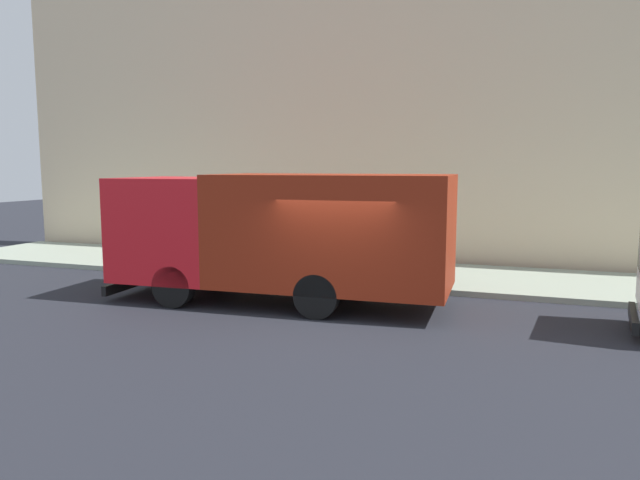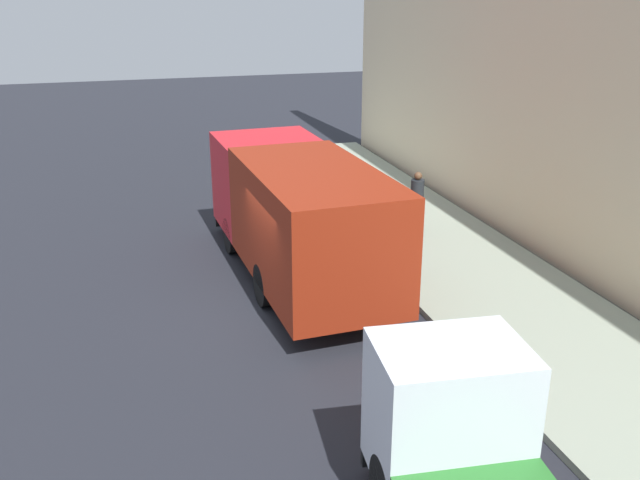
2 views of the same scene
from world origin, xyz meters
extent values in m
plane|color=#22232B|center=(0.00, 0.00, 0.00)|extent=(80.00, 80.00, 0.00)
cube|color=#97A28F|center=(5.06, 0.00, 0.07)|extent=(4.11, 30.00, 0.15)
cube|color=beige|center=(7.61, 0.00, 6.15)|extent=(0.50, 30.00, 12.29)
cube|color=red|center=(0.86, 4.37, 1.69)|extent=(2.70, 2.60, 2.43)
cube|color=black|center=(0.81, 5.60, 1.99)|extent=(2.18, 0.15, 1.36)
cube|color=maroon|center=(1.02, 0.47, 1.74)|extent=(2.82, 5.41, 2.52)
cube|color=black|center=(0.80, 5.68, 0.26)|extent=(2.49, 0.22, 0.24)
cylinder|color=black|center=(-0.27, 3.82, 0.48)|extent=(0.34, 0.97, 0.96)
cylinder|color=black|center=(2.02, 3.92, 0.48)|extent=(0.34, 0.97, 0.96)
cylinder|color=black|center=(-0.13, 0.42, 0.48)|extent=(0.34, 0.97, 0.96)
cylinder|color=black|center=(2.17, 0.52, 0.48)|extent=(0.34, 0.97, 0.96)
cube|color=white|center=(0.84, -6.47, 1.49)|extent=(2.09, 1.66, 1.93)
cube|color=black|center=(0.91, -5.77, 1.72)|extent=(1.63, 0.23, 1.08)
cube|color=black|center=(0.92, -5.69, 0.29)|extent=(1.87, 0.31, 0.24)
cylinder|color=black|center=(1.62, -6.85, 0.53)|extent=(0.41, 1.08, 1.05)
cylinder|color=#4D394F|center=(3.59, 1.41, 0.55)|extent=(0.33, 0.33, 0.79)
cylinder|color=#2A2233|center=(3.59, 1.41, 1.28)|extent=(0.44, 0.44, 0.68)
sphere|color=tan|center=(3.59, 1.41, 1.73)|extent=(0.21, 0.21, 0.21)
cylinder|color=black|center=(4.93, 3.65, 0.58)|extent=(0.35, 0.35, 0.87)
cylinder|color=#21252A|center=(4.93, 3.65, 1.32)|extent=(0.47, 0.47, 0.61)
sphere|color=brown|center=(4.93, 3.65, 1.74)|extent=(0.22, 0.22, 0.22)
cone|color=orange|center=(3.21, 4.77, 0.48)|extent=(0.47, 0.47, 0.67)
camera|label=1|loc=(-11.56, -3.71, 3.20)|focal=33.24mm
camera|label=2|loc=(-2.98, -13.46, 6.79)|focal=39.28mm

